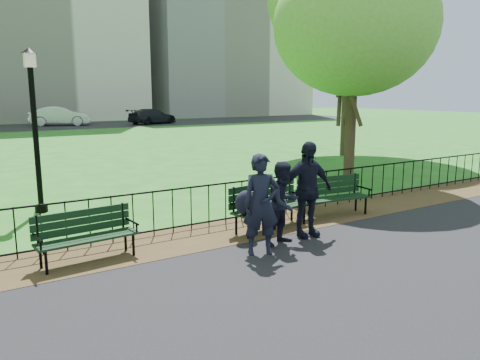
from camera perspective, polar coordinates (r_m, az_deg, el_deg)
ground at (r=8.18m, az=4.25°, el=-8.88°), size 120.00×120.00×0.00m
asphalt_path at (r=6.04m, az=24.77°, el=-17.18°), size 60.00×9.20×0.01m
dirt_strip at (r=9.36m, az=-1.24°, el=-6.23°), size 60.00×1.60×0.01m
far_street at (r=41.53m, az=-25.97°, el=5.75°), size 70.00×9.00×0.01m
iron_fence at (r=9.66m, az=-2.79°, el=-2.74°), size 24.06×0.06×1.00m
apartment_east at (r=62.93m, az=-2.95°, el=19.02°), size 20.00×15.00×24.00m
park_bench_main at (r=9.11m, az=2.21°, el=-2.66°), size 1.91×0.79×1.01m
park_bench_left_a at (r=8.03m, az=-18.32°, el=-5.83°), size 1.65×0.63×0.92m
park_bench_right_a at (r=10.62m, az=11.19°, el=-1.43°), size 1.74×0.72×0.96m
lamppost at (r=11.54m, az=-23.74°, el=6.18°), size 0.33×0.33×3.70m
tree_near_e at (r=14.78m, az=13.81°, el=17.74°), size 4.80×4.80×6.69m
person_left at (r=7.88m, az=2.59°, el=-3.01°), size 0.74×0.62×1.72m
person_mid at (r=8.46m, az=5.35°, el=-2.82°), size 0.80×0.53×1.51m
person_right at (r=8.93m, az=8.13°, el=-1.14°), size 1.12×0.57×1.83m
sedan_silver at (r=42.53m, az=-21.08°, el=7.29°), size 5.15×3.01×1.60m
sedan_dark at (r=42.67m, az=-10.61°, el=7.64°), size 5.01×3.33×1.35m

